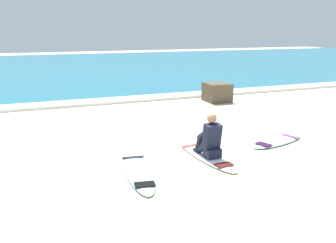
{
  "coord_description": "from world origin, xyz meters",
  "views": [
    {
      "loc": [
        -2.78,
        -6.72,
        2.71
      ],
      "look_at": [
        0.4,
        1.15,
        0.55
      ],
      "focal_mm": 38.86,
      "sensor_mm": 36.0,
      "label": 1
    }
  ],
  "objects_px": {
    "surfboard_main": "(206,155)",
    "surfboard_spare_far": "(278,141)",
    "shoreline_rock": "(217,92)",
    "surfer_seated": "(210,140)",
    "surfboard_spare_near": "(138,170)"
  },
  "relations": [
    {
      "from": "surfboard_main",
      "to": "surfboard_spare_far",
      "type": "xyz_separation_m",
      "value": [
        2.13,
        0.25,
        0.0
      ]
    },
    {
      "from": "surfboard_spare_far",
      "to": "shoreline_rock",
      "type": "relative_size",
      "value": 1.98
    },
    {
      "from": "surfer_seated",
      "to": "surfboard_main",
      "type": "bearing_deg",
      "value": 93.85
    },
    {
      "from": "surfer_seated",
      "to": "surfboard_spare_near",
      "type": "distance_m",
      "value": 1.7
    },
    {
      "from": "shoreline_rock",
      "to": "surfboard_spare_near",
      "type": "bearing_deg",
      "value": -131.07
    },
    {
      "from": "surfer_seated",
      "to": "shoreline_rock",
      "type": "relative_size",
      "value": 1.0
    },
    {
      "from": "surfer_seated",
      "to": "surfboard_spare_far",
      "type": "relative_size",
      "value": 0.5
    },
    {
      "from": "surfboard_spare_near",
      "to": "surfboard_spare_far",
      "type": "bearing_deg",
      "value": 8.1
    },
    {
      "from": "surfboard_spare_far",
      "to": "shoreline_rock",
      "type": "xyz_separation_m",
      "value": [
        1.21,
        5.18,
        0.32
      ]
    },
    {
      "from": "surfboard_main",
      "to": "shoreline_rock",
      "type": "relative_size",
      "value": 2.45
    },
    {
      "from": "surfboard_main",
      "to": "surfboard_spare_near",
      "type": "height_order",
      "value": "same"
    },
    {
      "from": "surfboard_main",
      "to": "surfer_seated",
      "type": "height_order",
      "value": "surfer_seated"
    },
    {
      "from": "surfer_seated",
      "to": "shoreline_rock",
      "type": "xyz_separation_m",
      "value": [
        3.34,
        5.59,
        -0.08
      ]
    },
    {
      "from": "surfboard_spare_near",
      "to": "shoreline_rock",
      "type": "distance_m",
      "value": 7.59
    },
    {
      "from": "surfer_seated",
      "to": "shoreline_rock",
      "type": "height_order",
      "value": "surfer_seated"
    }
  ]
}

